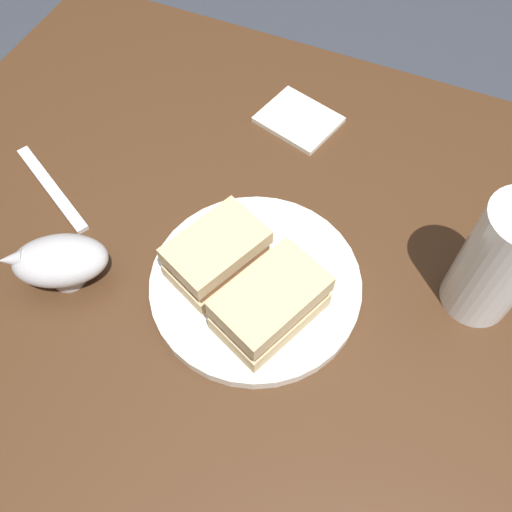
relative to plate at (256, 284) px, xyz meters
The scene contains 12 objects.
ground_plane 0.78m from the plate, 67.47° to the right, with size 6.00×6.00×0.00m, color #333842.
dining_table 0.40m from the plate, 67.47° to the right, with size 1.06×0.82×0.77m, color #422816.
plate is the anchor object (origin of this frame).
sandwich_half_left 0.06m from the plate, ahead, with size 0.11×0.13×0.06m.
sandwich_half_right 0.06m from the plate, 133.30° to the left, with size 0.12×0.14×0.06m.
potato_wedge_front 0.06m from the plate, 37.43° to the left, with size 0.04×0.02×0.02m, color #AD702D.
potato_wedge_middle 0.04m from the plate, 51.06° to the left, with size 0.04×0.02×0.02m, color gold.
potato_wedge_back 0.07m from the plate, 105.23° to the left, with size 0.05×0.02×0.02m, color #B77F33.
pint_glass 0.28m from the plate, 159.24° to the right, with size 0.08×0.08×0.17m.
gravy_boat 0.24m from the plate, 20.16° to the left, with size 0.13×0.12×0.07m.
napkin 0.29m from the plate, 79.11° to the right, with size 0.11×0.09×0.01m, color silver.
fork 0.32m from the plate, ahead, with size 0.18×0.02×0.01m, color silver.
Camera 1 is at (-0.16, 0.36, 1.39)m, focal length 39.37 mm.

